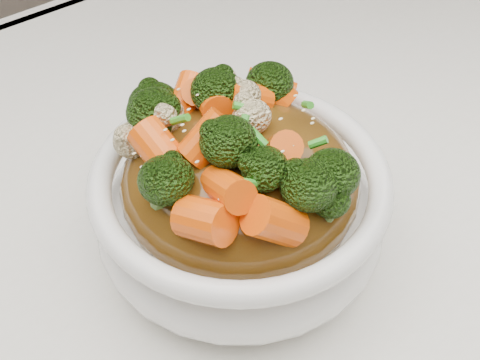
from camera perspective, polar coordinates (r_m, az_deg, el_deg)
tablecloth at (r=0.47m, az=-0.56°, el=-10.24°), size 1.20×0.80×0.04m
bowl at (r=0.44m, az=0.00°, el=-2.63°), size 0.23×0.23×0.08m
sauce_base at (r=0.43m, az=0.00°, el=-0.25°), size 0.19×0.19×0.08m
carrots at (r=0.39m, az=0.00°, el=5.50°), size 0.19×0.19×0.04m
broccoli at (r=0.39m, az=0.00°, el=5.40°), size 0.19×0.19×0.04m
cauliflower at (r=0.39m, az=0.00°, el=5.20°), size 0.19×0.19×0.03m
scallions at (r=0.39m, az=0.00°, el=5.61°), size 0.14×0.14×0.02m
sesame_seeds at (r=0.39m, az=0.00°, el=5.61°), size 0.17×0.17×0.01m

